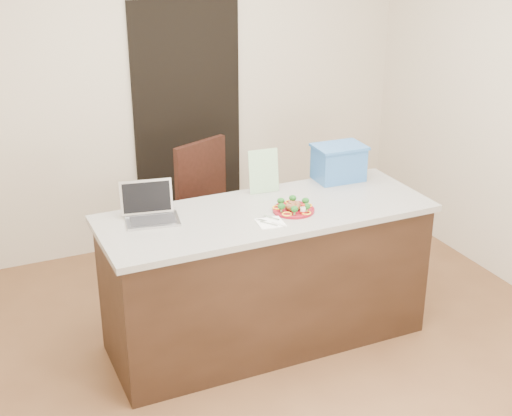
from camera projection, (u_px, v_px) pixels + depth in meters
name	position (u px, v px, depth m)	size (l,w,h in m)	color
ground	(283.00, 358.00, 4.51)	(4.00, 4.00, 0.00)	brown
room_shell	(287.00, 109.00, 3.88)	(4.00, 4.00, 4.00)	white
doorway	(188.00, 124.00, 5.82)	(0.90, 0.02, 2.00)	black
island	(266.00, 276.00, 4.54)	(2.06, 0.76, 0.92)	black
plate	(293.00, 210.00, 4.34)	(0.26, 0.26, 0.02)	maroon
meatballs	(294.00, 206.00, 4.33)	(0.10, 0.10, 0.04)	brown
broccoli	(294.00, 204.00, 4.33)	(0.22, 0.21, 0.04)	#134815
pepper_rings	(293.00, 208.00, 4.34)	(0.25, 0.25, 0.01)	yellow
napkin	(270.00, 223.00, 4.18)	(0.15, 0.15, 0.01)	white
fork	(267.00, 222.00, 4.18)	(0.08, 0.15, 0.00)	silver
knife	(276.00, 222.00, 4.17)	(0.07, 0.20, 0.01)	white
yogurt_bottle	(303.00, 211.00, 4.27)	(0.03, 0.03, 0.07)	silver
laptop	(150.00, 209.00, 4.22)	(0.35, 0.30, 0.22)	#B3B4B8
leaflet	(264.00, 171.00, 4.59)	(0.20, 0.00, 0.29)	white
blue_box	(339.00, 162.00, 4.81)	(0.35, 0.26, 0.24)	#3066AD
chair	(207.00, 206.00, 5.24)	(0.62, 0.63, 1.07)	black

